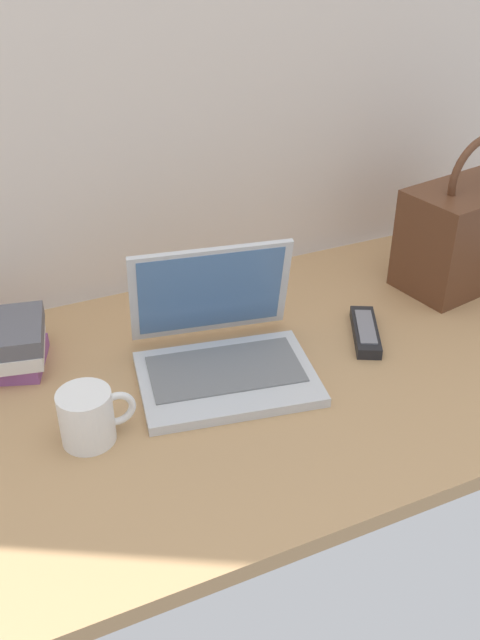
{
  "coord_description": "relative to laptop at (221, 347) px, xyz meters",
  "views": [
    {
      "loc": [
        -0.45,
        -0.92,
        0.79
      ],
      "look_at": [
        -0.03,
        0.0,
        0.15
      ],
      "focal_mm": 39.11,
      "sensor_mm": 36.0,
      "label": 1
    }
  ],
  "objects": [
    {
      "name": "coffee_mug",
      "position": [
        -0.27,
        -0.09,
        0.0
      ],
      "size": [
        0.12,
        0.09,
        0.09
      ],
      "color": "white",
      "rests_on": "desk"
    },
    {
      "name": "handbag",
      "position": [
        0.62,
        0.09,
        0.07
      ],
      "size": [
        0.32,
        0.21,
        0.33
      ],
      "color": "#59331E",
      "rests_on": "desk"
    },
    {
      "name": "laptop",
      "position": [
        0.0,
        0.0,
        0.0
      ],
      "size": [
        0.35,
        0.32,
        0.21
      ],
      "color": "silver",
      "rests_on": "desk"
    },
    {
      "name": "desk",
      "position": [
        0.05,
        -0.04,
        -0.06
      ],
      "size": [
        1.6,
        0.76,
        0.03
      ],
      "color": "tan",
      "rests_on": "ground"
    },
    {
      "name": "remote_control_near",
      "position": [
        0.3,
        -0.02,
        -0.03
      ],
      "size": [
        0.11,
        0.16,
        0.02
      ],
      "color": "black",
      "rests_on": "desk"
    }
  ]
}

